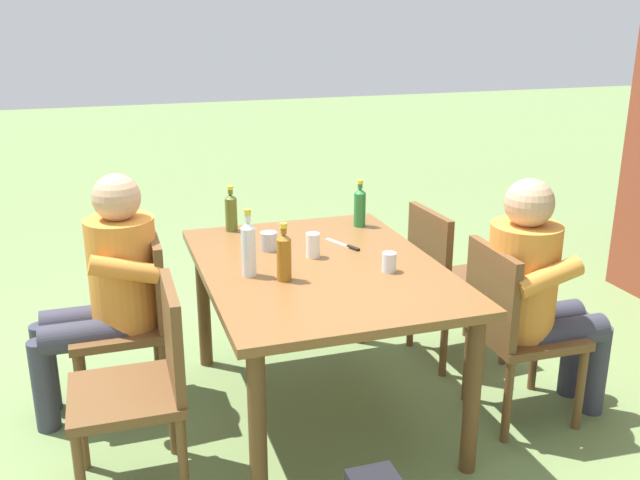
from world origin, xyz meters
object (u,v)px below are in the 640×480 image
dining_table (320,283)px  bottle_olive (231,212)px  chair_far_right (512,324)px  chair_far_left (447,276)px  bottle_green (360,206)px  cup_glass (389,262)px  bottle_amber (284,256)px  table_knife (345,245)px  chair_near_right (145,379)px  cup_steel (269,241)px  person_in_plaid_shirt (107,284)px  person_in_white_shirt (536,288)px  cup_white (312,245)px  chair_near_left (134,314)px  bottle_clear (249,247)px

dining_table → bottle_olive: bearing=-156.1°
chair_far_right → chair_far_left: same height
chair_far_left → bottle_olive: bottle_olive is taller
bottle_green → dining_table: bearing=-37.2°
bottle_olive → cup_glass: 0.99m
bottle_amber → chair_far_right: bearing=79.6°
bottle_green → table_knife: (0.30, -0.19, -0.11)m
chair_near_right → bottle_amber: 0.76m
bottle_green → cup_steel: (0.24, -0.56, -0.07)m
dining_table → chair_near_right: chair_near_right is taller
person_in_plaid_shirt → person_in_white_shirt: bearing=70.9°
chair_far_left → chair_near_right: (0.65, -1.67, 0.00)m
chair_far_left → cup_white: 0.93m
bottle_green → bottle_amber: bearing=-42.6°
bottle_olive → cup_steel: 0.39m
chair_far_right → chair_near_left: 1.79m
person_in_white_shirt → bottle_olive: size_ratio=4.83×
bottle_clear → cup_glass: bearing=76.9°
cup_white → table_knife: size_ratio=0.51×
chair_far_right → cup_white: cup_white is taller
dining_table → cup_white: size_ratio=12.38×
chair_near_left → bottle_green: (-0.19, 1.22, 0.38)m
bottle_amber → bottle_clear: bearing=-126.5°
cup_white → chair_near_left: bearing=-104.6°
bottle_green → bottle_clear: bearing=-53.0°
person_in_white_shirt → bottle_green: person_in_white_shirt is taller
bottle_clear → cup_steel: (-0.31, 0.17, -0.09)m
dining_table → cup_steel: cup_steel is taller
chair_far_left → table_knife: (0.11, -0.63, 0.28)m
person_in_plaid_shirt → cup_steel: size_ratio=13.08×
chair_far_left → cup_steel: size_ratio=9.65×
cup_white → table_knife: cup_white is taller
cup_steel → cup_white: (0.16, 0.17, 0.01)m
cup_white → dining_table: bearing=1.9°
dining_table → cup_glass: bearing=56.6°
cup_steel → bottle_olive: bearing=-163.1°
chair_far_left → cup_glass: size_ratio=9.89×
chair_near_left → person_in_white_shirt: person_in_white_shirt is taller
bottle_clear → chair_far_right: bearing=76.1°
bottle_green → cup_white: bearing=-44.3°
chair_far_right → chair_near_left: size_ratio=1.00×
bottle_olive → cup_steel: bottle_olive is taller
person_in_plaid_shirt → table_knife: (0.11, 1.14, 0.11)m
person_in_plaid_shirt → bottle_amber: 0.90m
chair_near_left → cup_glass: (0.50, 1.10, 0.32)m
dining_table → chair_far_left: 0.91m
table_knife → bottle_green: bearing=147.3°
chair_near_right → cup_steel: (-0.60, 0.66, 0.32)m
person_in_white_shirt → person_in_plaid_shirt: same height
bottle_amber → cup_white: 0.32m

